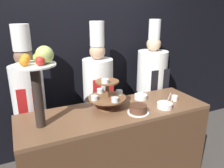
# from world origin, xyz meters

# --- Properties ---
(wall_back) EXTENTS (10.00, 0.06, 2.80)m
(wall_back) POSITION_xyz_m (0.00, 1.28, 1.40)
(wall_back) COLOR black
(wall_back) RESTS_ON ground_plane
(buffet_counter) EXTENTS (1.96, 0.64, 0.94)m
(buffet_counter) POSITION_xyz_m (0.00, 0.32, 0.47)
(buffet_counter) COLOR brown
(buffet_counter) RESTS_ON ground_plane
(tiered_stand) EXTENTS (0.39, 0.39, 0.34)m
(tiered_stand) POSITION_xyz_m (-0.07, 0.38, 1.10)
(tiered_stand) COLOR brown
(tiered_stand) RESTS_ON buffet_counter
(fruit_pedestal) EXTENTS (0.35, 0.35, 0.70)m
(fruit_pedestal) POSITION_xyz_m (-0.72, 0.29, 1.42)
(fruit_pedestal) COLOR #2D231E
(fruit_pedestal) RESTS_ON buffet_counter
(cake_round) EXTENTS (0.22, 0.22, 0.08)m
(cake_round) POSITION_xyz_m (0.17, 0.16, 0.98)
(cake_round) COLOR white
(cake_round) RESTS_ON buffet_counter
(cup_white) EXTENTS (0.07, 0.07, 0.06)m
(cup_white) POSITION_xyz_m (0.71, 0.26, 0.97)
(cup_white) COLOR white
(cup_white) RESTS_ON buffet_counter
(serving_bowl_near) EXTENTS (0.16, 0.16, 0.16)m
(serving_bowl_near) POSITION_xyz_m (0.48, 0.15, 0.97)
(serving_bowl_near) COLOR white
(serving_bowl_near) RESTS_ON buffet_counter
(serving_bowl_far) EXTENTS (0.15, 0.15, 0.15)m
(serving_bowl_far) POSITION_xyz_m (0.39, 0.47, 0.97)
(serving_bowl_far) COLOR white
(serving_bowl_far) RESTS_ON buffet_counter
(chef_left) EXTENTS (0.35, 0.35, 1.78)m
(chef_left) POSITION_xyz_m (-0.79, 0.89, 0.97)
(chef_left) COLOR #28282D
(chef_left) RESTS_ON ground_plane
(chef_center_left) EXTENTS (0.37, 0.37, 1.80)m
(chef_center_left) POSITION_xyz_m (0.03, 0.89, 0.96)
(chef_center_left) COLOR black
(chef_center_left) RESTS_ON ground_plane
(chef_center_right) EXTENTS (0.41, 0.41, 1.81)m
(chef_center_right) POSITION_xyz_m (0.83, 0.89, 0.95)
(chef_center_right) COLOR black
(chef_center_right) RESTS_ON ground_plane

